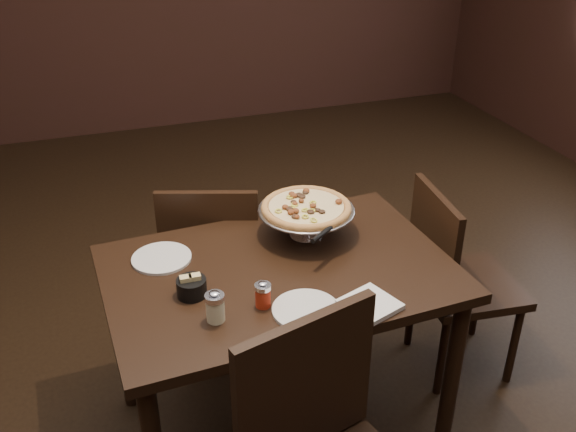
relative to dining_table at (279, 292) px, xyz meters
name	(u,v)px	position (x,y,z in m)	size (l,w,h in m)	color
room	(281,84)	(0.04, 0.08, 0.74)	(6.04, 7.04, 2.84)	black
dining_table	(279,292)	(0.00, 0.00, 0.00)	(1.25, 0.86, 0.76)	black
pizza_stand	(306,208)	(0.17, 0.18, 0.22)	(0.37, 0.37, 0.15)	silver
parmesan_shaker	(215,307)	(-0.28, -0.21, 0.15)	(0.06, 0.06, 0.11)	beige
pepper_flake_shaker	(263,295)	(-0.12, -0.19, 0.14)	(0.05, 0.05, 0.09)	#9A180E
packet_caddy	(191,287)	(-0.32, -0.06, 0.13)	(0.10, 0.10, 0.08)	black
napkin_stack	(370,304)	(0.21, -0.31, 0.11)	(0.16, 0.16, 0.02)	silver
plate_left	(162,258)	(-0.38, 0.19, 0.11)	(0.22, 0.22, 0.01)	silver
plate_near	(306,310)	(0.00, -0.26, 0.11)	(0.22, 0.22, 0.01)	silver
serving_spatula	(322,235)	(0.15, -0.02, 0.22)	(0.16, 0.16, 0.02)	silver
chair_far	(214,261)	(-0.12, 0.55, -0.18)	(0.52, 0.52, 0.88)	black
chair_side	(454,276)	(0.81, 0.10, -0.18)	(0.45, 0.45, 0.88)	black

